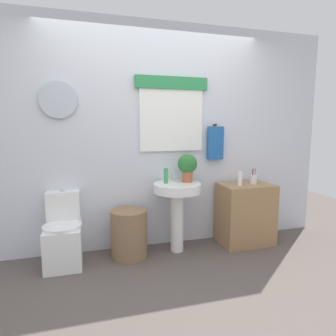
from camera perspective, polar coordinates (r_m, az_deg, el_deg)
name	(u,v)px	position (r m, az deg, el deg)	size (l,w,h in m)	color
ground_plane	(184,294)	(2.68, 3.20, -23.77)	(8.00, 8.00, 0.00)	#564C47
back_wall	(154,137)	(3.39, -2.86, 6.25)	(4.40, 0.18, 2.60)	silver
toilet	(64,236)	(3.25, -20.10, -12.65)	(0.38, 0.51, 0.76)	white
laundry_hamper	(129,233)	(3.24, -7.77, -12.81)	(0.40, 0.40, 0.53)	#846647
pedestal_sink	(177,200)	(3.25, 1.85, -6.36)	(0.54, 0.54, 0.79)	white
faucet	(174,177)	(3.31, 1.25, -1.85)	(0.03, 0.03, 0.10)	silver
wooden_cabinet	(245,214)	(3.66, 15.14, -8.80)	(0.62, 0.44, 0.74)	#9E754C
soap_bottle	(166,176)	(3.21, -0.44, -1.54)	(0.05, 0.05, 0.17)	green
potted_plant	(187,166)	(3.28, 3.90, 0.50)	(0.22, 0.22, 0.32)	#AD5B38
lotion_bottle	(240,178)	(3.47, 14.20, -2.04)	(0.05, 0.05, 0.17)	white
toothbrush_cup	(254,179)	(3.64, 16.71, -2.13)	(0.08, 0.08, 0.19)	silver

